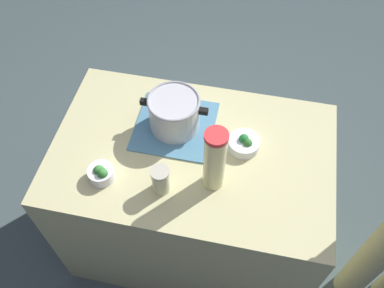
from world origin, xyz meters
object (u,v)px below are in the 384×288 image
cooking_pot (174,113)px  broccoli_bowl_center (101,173)px  lemonade_pitcher (215,160)px  broccoli_bowl_front (244,143)px  mason_jar (161,180)px

cooking_pot → broccoli_bowl_center: bearing=-125.8°
lemonade_pitcher → broccoli_bowl_center: lemonade_pitcher is taller
broccoli_bowl_center → broccoli_bowl_front: bearing=26.4°
broccoli_bowl_front → broccoli_bowl_center: 0.61m
broccoli_bowl_front → broccoli_bowl_center: size_ratio=1.27×
mason_jar → broccoli_bowl_center: (-0.25, -0.00, -0.03)m
lemonade_pitcher → mason_jar: 0.23m
cooking_pot → broccoli_bowl_center: 0.40m
cooking_pot → lemonade_pitcher: bearing=-48.8°
broccoli_bowl_front → broccoli_bowl_center: broccoli_bowl_center is taller
broccoli_bowl_front → mason_jar: bearing=-137.7°
broccoli_bowl_front → broccoli_bowl_center: (-0.54, -0.27, 0.01)m
cooking_pot → broccoli_bowl_center: size_ratio=2.73×
cooking_pot → broccoli_bowl_center: cooking_pot is taller
cooking_pot → mason_jar: 0.32m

